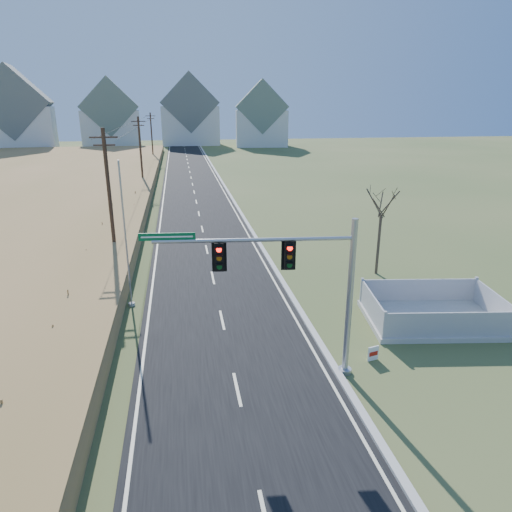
% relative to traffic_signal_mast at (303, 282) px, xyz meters
% --- Properties ---
extents(ground, '(260.00, 260.00, 0.00)m').
position_rel_traffic_signal_mast_xyz_m(ground, '(-2.68, 1.32, -4.05)').
color(ground, '#3F5328').
rests_on(ground, ground).
extents(road, '(8.00, 180.00, 0.06)m').
position_rel_traffic_signal_mast_xyz_m(road, '(-2.68, 51.32, -4.02)').
color(road, black).
rests_on(road, ground).
extents(curb, '(0.30, 180.00, 0.18)m').
position_rel_traffic_signal_mast_xyz_m(curb, '(1.47, 51.32, -3.96)').
color(curb, '#B2AFA8').
rests_on(curb, ground).
extents(utility_pole_near, '(1.80, 0.26, 9.00)m').
position_rel_traffic_signal_mast_xyz_m(utility_pole_near, '(-9.18, 16.32, 0.64)').
color(utility_pole_near, '#422D1E').
rests_on(utility_pole_near, ground).
extents(utility_pole_mid, '(1.80, 0.26, 9.00)m').
position_rel_traffic_signal_mast_xyz_m(utility_pole_mid, '(-9.18, 46.32, 0.64)').
color(utility_pole_mid, '#422D1E').
rests_on(utility_pole_mid, ground).
extents(utility_pole_far, '(1.80, 0.26, 9.00)m').
position_rel_traffic_signal_mast_xyz_m(utility_pole_far, '(-9.18, 76.32, 0.64)').
color(utility_pole_far, '#422D1E').
rests_on(utility_pole_far, ground).
extents(condo_nw, '(17.69, 13.38, 19.05)m').
position_rel_traffic_signal_mast_xyz_m(condo_nw, '(-40.68, 101.32, 3.66)').
color(condo_nw, silver).
rests_on(condo_nw, ground).
extents(condo_nnw, '(14.93, 11.17, 17.03)m').
position_rel_traffic_signal_mast_xyz_m(condo_nnw, '(-20.68, 109.32, 2.89)').
color(condo_nnw, silver).
rests_on(condo_nnw, ground).
extents(condo_n, '(15.27, 10.20, 18.54)m').
position_rel_traffic_signal_mast_xyz_m(condo_n, '(-0.68, 113.32, 3.56)').
color(condo_n, silver).
rests_on(condo_n, ground).
extents(condo_ne, '(14.12, 10.51, 16.52)m').
position_rel_traffic_signal_mast_xyz_m(condo_ne, '(17.32, 105.32, 2.79)').
color(condo_ne, silver).
rests_on(condo_ne, ground).
extents(traffic_signal_mast, '(8.10, 1.08, 6.47)m').
position_rel_traffic_signal_mast_xyz_m(traffic_signal_mast, '(0.00, 0.00, 0.00)').
color(traffic_signal_mast, '#9EA0A5').
rests_on(traffic_signal_mast, ground).
extents(fence_enclosure, '(7.07, 5.30, 1.49)m').
position_rel_traffic_signal_mast_xyz_m(fence_enclosure, '(7.77, 3.48, -3.76)').
color(fence_enclosure, '#B7B5AD').
rests_on(fence_enclosure, ground).
extents(open_sign, '(0.52, 0.17, 0.65)m').
position_rel_traffic_signal_mast_xyz_m(open_sign, '(3.32, 0.48, -3.70)').
color(open_sign, white).
rests_on(open_sign, ground).
extents(flagpole, '(0.35, 0.35, 7.84)m').
position_rel_traffic_signal_mast_xyz_m(flagpole, '(-7.36, 8.02, -0.92)').
color(flagpole, '#B7B5AD').
rests_on(flagpole, ground).
extents(bare_tree, '(2.24, 2.24, 5.93)m').
position_rel_traffic_signal_mast_xyz_m(bare_tree, '(7.86, 10.51, 0.73)').
color(bare_tree, '#4C3F33').
rests_on(bare_tree, ground).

